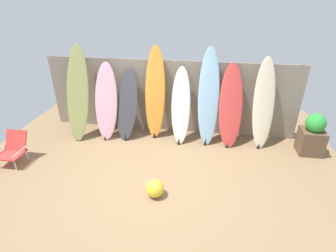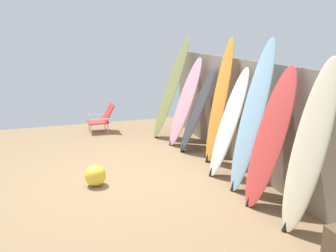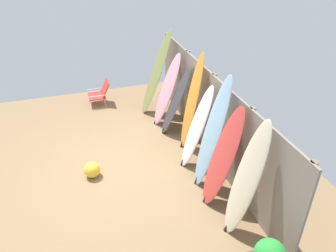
{
  "view_description": "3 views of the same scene",
  "coord_description": "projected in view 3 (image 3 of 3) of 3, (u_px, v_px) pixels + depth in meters",
  "views": [
    {
      "loc": [
        0.9,
        -3.95,
        3.2
      ],
      "look_at": [
        0.15,
        0.79,
        0.73
      ],
      "focal_mm": 28.0,
      "sensor_mm": 36.0,
      "label": 1
    },
    {
      "loc": [
        5.41,
        -1.1,
        2.25
      ],
      "look_at": [
        -0.32,
        0.79,
        0.71
      ],
      "focal_mm": 40.0,
      "sensor_mm": 36.0,
      "label": 2
    },
    {
      "loc": [
        5.34,
        -0.6,
        4.22
      ],
      "look_at": [
        0.45,
        0.96,
        1.08
      ],
      "focal_mm": 35.0,
      "sensor_mm": 36.0,
      "label": 3
    }
  ],
  "objects": [
    {
      "name": "ground",
      "position": [
        117.0,
        168.0,
        6.69
      ],
      "size": [
        7.68,
        7.68,
        0.0
      ],
      "primitive_type": "plane",
      "color": "#8E704C"
    },
    {
      "name": "fence_back",
      "position": [
        210.0,
        115.0,
        6.74
      ],
      "size": [
        6.08,
        0.11,
        1.8
      ],
      "color": "gray",
      "rests_on": "ground"
    },
    {
      "name": "surfboard_olive_0",
      "position": [
        156.0,
        73.0,
        8.23
      ],
      "size": [
        0.6,
        0.9,
        2.15
      ],
      "color": "olive",
      "rests_on": "ground"
    },
    {
      "name": "surfboard_pink_1",
      "position": [
        167.0,
        90.0,
        7.81
      ],
      "size": [
        0.61,
        0.77,
        1.76
      ],
      "color": "pink",
      "rests_on": "ground"
    },
    {
      "name": "surfboard_charcoal_2",
      "position": [
        175.0,
        102.0,
        7.47
      ],
      "size": [
        0.57,
        0.72,
        1.6
      ],
      "color": "#38383D",
      "rests_on": "ground"
    },
    {
      "name": "surfboard_orange_3",
      "position": [
        192.0,
        103.0,
        6.82
      ],
      "size": [
        0.48,
        0.46,
        2.16
      ],
      "color": "orange",
      "rests_on": "ground"
    },
    {
      "name": "surfboard_white_4",
      "position": [
        197.0,
        128.0,
        6.4
      ],
      "size": [
        0.49,
        0.69,
        1.72
      ],
      "color": "white",
      "rests_on": "ground"
    },
    {
      "name": "surfboard_skyblue_5",
      "position": [
        212.0,
        134.0,
        5.79
      ],
      "size": [
        0.52,
        0.63,
        2.18
      ],
      "color": "#8CB7D6",
      "rests_on": "ground"
    },
    {
      "name": "surfboard_red_6",
      "position": [
        222.0,
        158.0,
        5.46
      ],
      "size": [
        0.58,
        0.67,
        1.84
      ],
      "color": "#D13D38",
      "rests_on": "ground"
    },
    {
      "name": "surfboard_cream_7",
      "position": [
        246.0,
        181.0,
        4.85
      ],
      "size": [
        0.53,
        0.6,
        2.0
      ],
      "color": "beige",
      "rests_on": "ground"
    },
    {
      "name": "beach_chair",
      "position": [
        100.0,
        93.0,
        8.98
      ],
      "size": [
        0.5,
        0.58,
        0.63
      ],
      "rotation": [
        0.0,
        0.0,
        0.12
      ],
      "color": "silver",
      "rests_on": "ground"
    },
    {
      "name": "beach_ball",
      "position": [
        92.0,
        170.0,
        6.39
      ],
      "size": [
        0.32,
        0.32,
        0.32
      ],
      "primitive_type": "sphere",
      "color": "yellow",
      "rests_on": "ground"
    }
  ]
}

